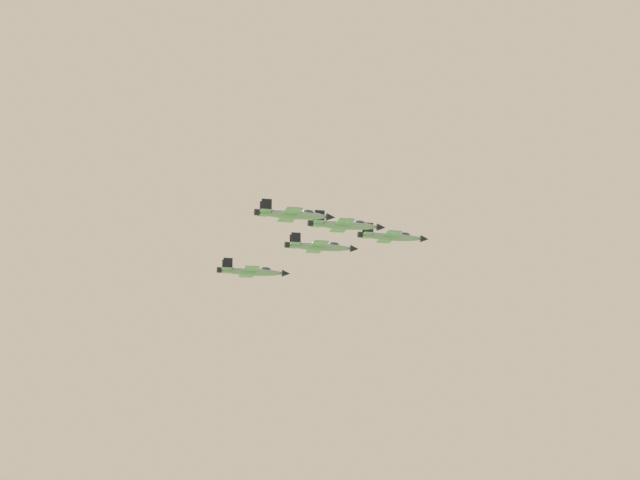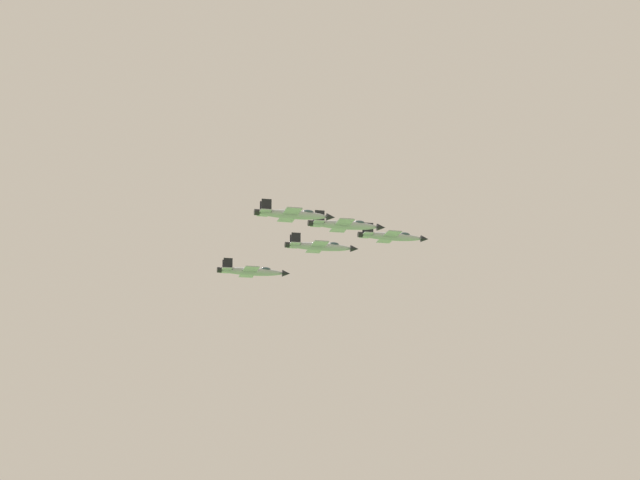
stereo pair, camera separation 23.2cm
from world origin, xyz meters
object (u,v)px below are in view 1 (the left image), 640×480
(jet_left_wingman, at_px, (320,246))
(jet_right_outer, at_px, (293,214))
(jet_lead, at_px, (392,236))
(jet_right_wingman, at_px, (345,225))
(jet_left_outer, at_px, (252,271))

(jet_left_wingman, relative_size, jet_right_outer, 1.04)
(jet_lead, height_order, jet_right_outer, jet_lead)
(jet_right_wingman, xyz_separation_m, jet_right_outer, (-0.80, 16.76, -1.85))
(jet_left_outer, bearing_deg, jet_right_wingman, -67.98)
(jet_lead, bearing_deg, jet_left_outer, 139.01)
(jet_lead, distance_m, jet_left_wingman, 16.78)
(jet_left_outer, bearing_deg, jet_right_outer, -89.40)
(jet_left_outer, bearing_deg, jet_lead, -39.76)
(jet_left_outer, height_order, jet_right_outer, jet_right_outer)
(jet_lead, relative_size, jet_right_wingman, 0.99)
(jet_right_wingman, relative_size, jet_right_outer, 1.01)
(jet_left_wingman, xyz_separation_m, jet_right_wingman, (-17.22, 13.27, -1.35))
(jet_lead, xyz_separation_m, jet_left_outer, (32.82, 6.98, -3.63))
(jet_lead, bearing_deg, jet_left_wingman, 139.01)
(jet_left_wingman, distance_m, jet_right_outer, 35.17)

